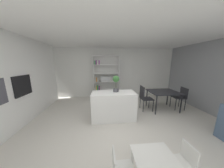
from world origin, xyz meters
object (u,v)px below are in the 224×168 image
Objects in this scene: dining_chair_window_side at (181,96)px; built_in_oven at (23,85)px; kitchen_island at (113,106)px; child_table at (153,160)px; child_chair_right at (184,161)px; child_chair_left at (120,168)px; potted_plant_on_island at (116,82)px; dining_chair_island_side at (144,96)px; dining_table at (163,93)px; open_bookshelf at (104,78)px.

built_in_oven is at bearing -78.30° from dining_chair_window_side.
kitchen_island is 1.94m from child_table.
child_chair_right reaches higher than child_table.
child_chair_left is at bearing -93.50° from kitchen_island.
dining_chair_window_side is (2.66, 0.41, -0.69)m from potted_plant_on_island.
potted_plant_on_island is 0.55× the size of dining_chair_island_side.
dining_chair_island_side is at bearing 19.73° from potted_plant_on_island.
dining_chair_island_side is 1.49m from dining_chair_window_side.
built_in_oven reaches higher than dining_chair_island_side.
child_chair_left is 3.22m from dining_table.
potted_plant_on_island reaches higher than dining_chair_window_side.
potted_plant_on_island is 0.86× the size of child_chair_right.
dining_chair_window_side is at bearing 8.69° from potted_plant_on_island.
dining_table is at bearing 152.28° from child_chair_right.
dining_chair_island_side reaches higher than dining_chair_window_side.
child_chair_right is (0.49, 0.00, -0.07)m from child_table.
open_bookshelf is at bearing -111.82° from dining_chair_window_side.
dining_chair_window_side is at bearing -89.24° from dining_chair_island_side.
child_table is (3.01, -1.88, -0.78)m from built_in_oven.
open_bookshelf is 2.30× the size of dining_chair_island_side.
built_in_oven is 3.63m from child_table.
child_table is at bearing -124.03° from dining_table.
dining_table is (2.12, 2.40, 0.34)m from child_chair_left.
child_chair_left is 0.56× the size of dining_table.
kitchen_island is at bearing -166.04° from dining_table.
kitchen_island is 1.91m from child_chair_left.
child_chair_left is at bearing -92.32° from child_chair_right.
built_in_oven is 0.28× the size of open_bookshelf.
kitchen_island reaches higher than child_chair_right.
dining_table is 0.76m from dining_chair_island_side.
child_table is (0.38, -1.90, -0.04)m from kitchen_island.
open_bookshelf reaches higher than built_in_oven.
kitchen_island is 2.64× the size of potted_plant_on_island.
open_bookshelf is at bearing -166.73° from child_chair_right.
open_bookshelf reaches higher than dining_table.
open_bookshelf is 3.43m from dining_chair_window_side.
dining_chair_window_side reaches higher than child_chair_left.
dining_table is at bearing -42.14° from child_chair_left.
dining_chair_island_side is at bearing 7.74° from built_in_oven.
dining_table is at bearing 6.47° from built_in_oven.
open_bookshelf is (-0.25, 2.08, 0.61)m from kitchen_island.
built_in_oven is 3.18m from open_bookshelf.
dining_chair_island_side is at bearing 70.14° from child_table.
potted_plant_on_island reaches higher than child_chair_left.
potted_plant_on_island is 0.89× the size of child_table.
child_chair_right is (1.13, -3.99, -0.71)m from open_bookshelf.
child_table is at bearing -92.23° from child_chair_right.
dining_chair_window_side is at bearing -0.74° from dining_table.
dining_chair_window_side is at bearing 139.46° from child_chair_right.
child_chair_right is 3.04m from dining_chair_window_side.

